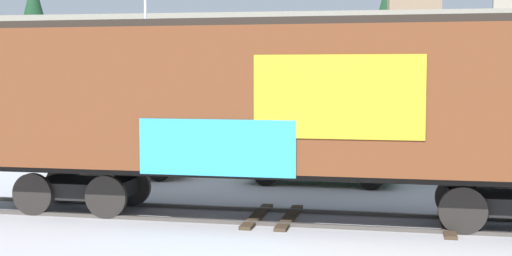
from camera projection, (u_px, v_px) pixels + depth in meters
ground_plane at (242, 217)px, 15.00m from camera, size 260.00×260.00×0.00m
track at (291, 217)px, 14.83m from camera, size 60.01×4.25×0.08m
freight_car at (281, 102)px, 14.67m from camera, size 14.58×3.51×4.24m
flagpole at (150, 33)px, 28.71m from camera, size 0.72×1.44×7.33m
hillside at (345, 63)px, 79.19m from camera, size 159.45×39.22×13.28m
parked_car_tan at (119, 148)px, 21.02m from camera, size 4.28×1.98×1.62m
parked_car_green at (320, 155)px, 19.65m from camera, size 4.33×2.21×1.58m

